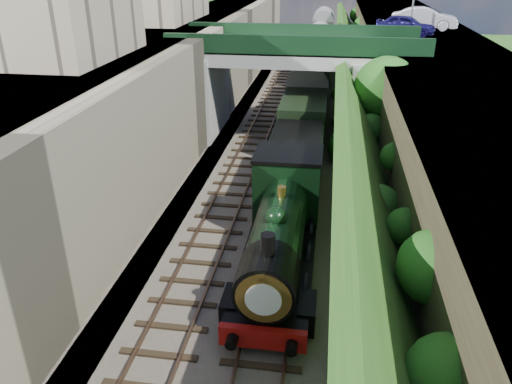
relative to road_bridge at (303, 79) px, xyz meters
The scene contains 17 objects.
trackbed 5.72m from the road_bridge, 103.28° to the right, with size 10.00×90.00×0.20m, color #473F38.
retaining_wall 7.61m from the road_bridge, 148.17° to the right, with size 1.00×90.00×7.00m, color #756B56.
street_plateau_left 10.73m from the road_bridge, 158.09° to the right, with size 6.00×90.00×7.00m, color #262628.
street_plateau_right 9.49m from the road_bridge, 25.06° to the right, with size 8.00×90.00×6.25m, color #262628.
embankment_slope 5.30m from the road_bridge, 37.95° to the right, with size 4.67×90.21×6.55m.
track_left 6.27m from the road_bridge, 126.35° to the right, with size 2.50×90.00×0.20m.
track_right 5.54m from the road_bridge, 86.34° to the right, with size 2.50×90.00×0.20m.
road_bridge is the anchor object (origin of this frame).
building_near 15.27m from the road_bridge, 136.24° to the right, with size 4.00×8.00×4.00m, color gray.
tree 6.99m from the road_bridge, 44.52° to the right, with size 3.60×3.80×6.60m.
car_blue 9.44m from the road_bridge, 39.72° to the left, with size 1.70×4.23×1.44m, color #17124F.
car_silver 13.20m from the road_bridge, 46.94° to the left, with size 1.75×5.01×1.65m, color silver.
locomotive 16.77m from the road_bridge, 89.12° to the right, with size 3.10×10.22×3.83m.
tender 9.58m from the road_bridge, 88.42° to the right, with size 2.70×6.00×3.05m.
coach_front 3.92m from the road_bridge, 85.62° to the left, with size 2.90×18.00×3.70m.
coach_middle 22.24m from the road_bridge, 89.34° to the left, with size 2.90×18.00×3.70m.
coach_rear 40.99m from the road_bridge, 89.64° to the left, with size 2.90×18.00×3.70m.
Camera 1 is at (2.75, -9.26, 11.43)m, focal length 35.00 mm.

